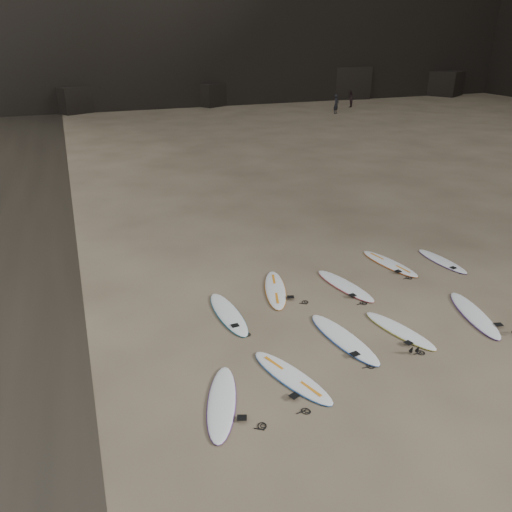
{
  "coord_description": "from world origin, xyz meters",
  "views": [
    {
      "loc": [
        -6.7,
        -9.4,
        7.4
      ],
      "look_at": [
        -2.15,
        2.82,
        1.5
      ],
      "focal_mm": 35.0,
      "sensor_mm": 36.0,
      "label": 1
    }
  ],
  "objects_px": {
    "surfboard_4": "(474,314)",
    "surfboard_0": "(222,402)",
    "surfboard_6": "(275,289)",
    "surfboard_8": "(390,263)",
    "person_b": "(350,99)",
    "surfboard_2": "(344,338)",
    "surfboard_5": "(228,314)",
    "surfboard_1": "(292,377)",
    "surfboard_9": "(442,261)",
    "person_a": "(336,104)",
    "surfboard_3": "(400,330)",
    "surfboard_7": "(345,285)"
  },
  "relations": [
    {
      "from": "surfboard_6",
      "to": "surfboard_9",
      "type": "relative_size",
      "value": 1.14
    },
    {
      "from": "surfboard_3",
      "to": "person_b",
      "type": "distance_m",
      "value": 43.75
    },
    {
      "from": "surfboard_1",
      "to": "surfboard_4",
      "type": "height_order",
      "value": "surfboard_4"
    },
    {
      "from": "surfboard_7",
      "to": "person_b",
      "type": "distance_m",
      "value": 41.36
    },
    {
      "from": "surfboard_0",
      "to": "surfboard_3",
      "type": "distance_m",
      "value": 5.43
    },
    {
      "from": "surfboard_7",
      "to": "surfboard_0",
      "type": "bearing_deg",
      "value": -155.51
    },
    {
      "from": "surfboard_8",
      "to": "person_a",
      "type": "distance_m",
      "value": 34.76
    },
    {
      "from": "surfboard_2",
      "to": "person_a",
      "type": "height_order",
      "value": "person_a"
    },
    {
      "from": "surfboard_2",
      "to": "surfboard_7",
      "type": "relative_size",
      "value": 1.07
    },
    {
      "from": "surfboard_0",
      "to": "surfboard_4",
      "type": "distance_m",
      "value": 7.87
    },
    {
      "from": "surfboard_5",
      "to": "surfboard_8",
      "type": "xyz_separation_m",
      "value": [
        6.27,
        1.27,
        -0.0
      ]
    },
    {
      "from": "surfboard_1",
      "to": "surfboard_8",
      "type": "height_order",
      "value": "surfboard_1"
    },
    {
      "from": "surfboard_7",
      "to": "surfboard_8",
      "type": "xyz_separation_m",
      "value": [
        2.28,
        0.91,
        -0.0
      ]
    },
    {
      "from": "surfboard_0",
      "to": "surfboard_4",
      "type": "relative_size",
      "value": 0.95
    },
    {
      "from": "surfboard_0",
      "to": "surfboard_5",
      "type": "distance_m",
      "value": 3.71
    },
    {
      "from": "surfboard_1",
      "to": "surfboard_7",
      "type": "relative_size",
      "value": 1.0
    },
    {
      "from": "surfboard_0",
      "to": "surfboard_1",
      "type": "bearing_deg",
      "value": 28.71
    },
    {
      "from": "surfboard_4",
      "to": "person_a",
      "type": "xyz_separation_m",
      "value": [
        14.76,
        35.08,
        0.85
      ]
    },
    {
      "from": "surfboard_2",
      "to": "person_a",
      "type": "relative_size",
      "value": 1.52
    },
    {
      "from": "surfboard_4",
      "to": "surfboard_8",
      "type": "distance_m",
      "value": 3.76
    },
    {
      "from": "surfboard_2",
      "to": "surfboard_4",
      "type": "relative_size",
      "value": 1.04
    },
    {
      "from": "surfboard_3",
      "to": "surfboard_7",
      "type": "distance_m",
      "value": 2.79
    },
    {
      "from": "person_b",
      "to": "surfboard_4",
      "type": "bearing_deg",
      "value": 18.31
    },
    {
      "from": "surfboard_0",
      "to": "surfboard_5",
      "type": "bearing_deg",
      "value": 90.63
    },
    {
      "from": "surfboard_1",
      "to": "surfboard_9",
      "type": "relative_size",
      "value": 1.14
    },
    {
      "from": "surfboard_6",
      "to": "surfboard_1",
      "type": "bearing_deg",
      "value": -89.59
    },
    {
      "from": "surfboard_3",
      "to": "surfboard_4",
      "type": "bearing_deg",
      "value": -16.88
    },
    {
      "from": "surfboard_6",
      "to": "surfboard_8",
      "type": "height_order",
      "value": "surfboard_6"
    },
    {
      "from": "surfboard_4",
      "to": "surfboard_0",
      "type": "bearing_deg",
      "value": -157.9
    },
    {
      "from": "person_b",
      "to": "surfboard_2",
      "type": "bearing_deg",
      "value": 13.41
    },
    {
      "from": "surfboard_9",
      "to": "surfboard_0",
      "type": "bearing_deg",
      "value": -160.39
    },
    {
      "from": "person_a",
      "to": "surfboard_4",
      "type": "bearing_deg",
      "value": -149.08
    },
    {
      "from": "surfboard_3",
      "to": "person_a",
      "type": "xyz_separation_m",
      "value": [
        17.24,
        35.02,
        0.86
      ]
    },
    {
      "from": "person_a",
      "to": "surfboard_9",
      "type": "bearing_deg",
      "value": -148.8
    },
    {
      "from": "surfboard_4",
      "to": "person_a",
      "type": "bearing_deg",
      "value": 81.93
    },
    {
      "from": "surfboard_0",
      "to": "person_b",
      "type": "height_order",
      "value": "person_b"
    },
    {
      "from": "surfboard_1",
      "to": "surfboard_9",
      "type": "distance_m",
      "value": 8.58
    },
    {
      "from": "surfboard_4",
      "to": "surfboard_8",
      "type": "bearing_deg",
      "value": 109.06
    },
    {
      "from": "surfboard_2",
      "to": "surfboard_5",
      "type": "height_order",
      "value": "surfboard_2"
    },
    {
      "from": "surfboard_8",
      "to": "surfboard_9",
      "type": "height_order",
      "value": "surfboard_8"
    },
    {
      "from": "surfboard_1",
      "to": "person_a",
      "type": "relative_size",
      "value": 1.42
    },
    {
      "from": "surfboard_9",
      "to": "person_b",
      "type": "relative_size",
      "value": 1.37
    },
    {
      "from": "surfboard_6",
      "to": "person_a",
      "type": "distance_m",
      "value": 37.23
    },
    {
      "from": "surfboard_1",
      "to": "surfboard_8",
      "type": "relative_size",
      "value": 1.02
    },
    {
      "from": "surfboard_6",
      "to": "surfboard_3",
      "type": "bearing_deg",
      "value": -38.01
    },
    {
      "from": "surfboard_3",
      "to": "surfboard_5",
      "type": "bearing_deg",
      "value": 133.6
    },
    {
      "from": "surfboard_5",
      "to": "surfboard_6",
      "type": "height_order",
      "value": "same"
    },
    {
      "from": "surfboard_4",
      "to": "surfboard_7",
      "type": "relative_size",
      "value": 1.03
    },
    {
      "from": "surfboard_0",
      "to": "person_a",
      "type": "height_order",
      "value": "person_a"
    },
    {
      "from": "surfboard_6",
      "to": "surfboard_7",
      "type": "relative_size",
      "value": 1.01
    }
  ]
}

